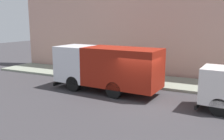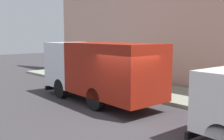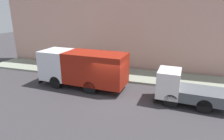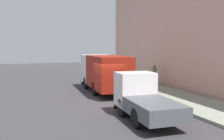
{
  "view_description": "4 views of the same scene",
  "coord_description": "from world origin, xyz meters",
  "px_view_note": "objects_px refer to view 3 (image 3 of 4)",
  "views": [
    {
      "loc": [
        -12.96,
        -4.74,
        4.54
      ],
      "look_at": [
        1.28,
        2.38,
        1.42
      ],
      "focal_mm": 39.93,
      "sensor_mm": 36.0,
      "label": 1
    },
    {
      "loc": [
        -7.25,
        -7.34,
        3.25
      ],
      "look_at": [
        0.99,
        1.61,
        1.7
      ],
      "focal_mm": 42.87,
      "sensor_mm": 36.0,
      "label": 2
    },
    {
      "loc": [
        -12.07,
        -3.99,
        6.06
      ],
      "look_at": [
        1.27,
        0.26,
        1.61
      ],
      "focal_mm": 30.4,
      "sensor_mm": 36.0,
      "label": 3
    },
    {
      "loc": [
        -5.45,
        -16.04,
        3.65
      ],
      "look_at": [
        1.71,
        2.58,
        1.76
      ],
      "focal_mm": 40.34,
      "sensor_mm": 36.0,
      "label": 4
    }
  ],
  "objects_px": {
    "small_flatbed_truck": "(184,89)",
    "large_utility_truck": "(83,67)",
    "traffic_cone_orange": "(63,69)",
    "pedestrian_standing": "(70,62)",
    "pedestrian_walking": "(97,58)"
  },
  "relations": [
    {
      "from": "pedestrian_walking",
      "to": "traffic_cone_orange",
      "type": "distance_m",
      "value": 3.74
    },
    {
      "from": "small_flatbed_truck",
      "to": "pedestrian_standing",
      "type": "xyz_separation_m",
      "value": [
        3.83,
        10.67,
        -0.03
      ]
    },
    {
      "from": "small_flatbed_truck",
      "to": "traffic_cone_orange",
      "type": "distance_m",
      "value": 11.5
    },
    {
      "from": "pedestrian_walking",
      "to": "traffic_cone_orange",
      "type": "relative_size",
      "value": 2.9
    },
    {
      "from": "pedestrian_standing",
      "to": "large_utility_truck",
      "type": "bearing_deg",
      "value": -92.35
    },
    {
      "from": "large_utility_truck",
      "to": "pedestrian_walking",
      "type": "xyz_separation_m",
      "value": [
        5.1,
        0.88,
        -0.56
      ]
    },
    {
      "from": "large_utility_truck",
      "to": "pedestrian_standing",
      "type": "relative_size",
      "value": 4.53
    },
    {
      "from": "small_flatbed_truck",
      "to": "large_utility_truck",
      "type": "bearing_deg",
      "value": 89.06
    },
    {
      "from": "large_utility_truck",
      "to": "traffic_cone_orange",
      "type": "xyz_separation_m",
      "value": [
        2.39,
        3.37,
        -1.19
      ]
    },
    {
      "from": "large_utility_truck",
      "to": "traffic_cone_orange",
      "type": "bearing_deg",
      "value": 57.75
    },
    {
      "from": "large_utility_truck",
      "to": "pedestrian_standing",
      "type": "xyz_separation_m",
      "value": [
        3.21,
        2.96,
        -0.66
      ]
    },
    {
      "from": "small_flatbed_truck",
      "to": "traffic_cone_orange",
      "type": "height_order",
      "value": "small_flatbed_truck"
    },
    {
      "from": "traffic_cone_orange",
      "to": "pedestrian_standing",
      "type": "bearing_deg",
      "value": -26.67
    },
    {
      "from": "small_flatbed_truck",
      "to": "traffic_cone_orange",
      "type": "xyz_separation_m",
      "value": [
        3.01,
        11.08,
        -0.56
      ]
    },
    {
      "from": "small_flatbed_truck",
      "to": "pedestrian_standing",
      "type": "height_order",
      "value": "small_flatbed_truck"
    }
  ]
}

